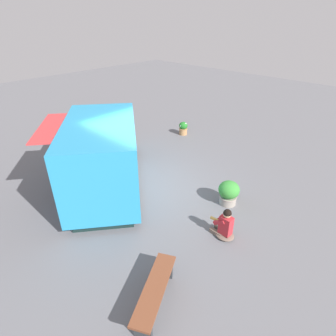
{
  "coord_description": "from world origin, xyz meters",
  "views": [
    {
      "loc": [
        -5.72,
        4.88,
        5.08
      ],
      "look_at": [
        -0.83,
        -0.25,
        1.06
      ],
      "focal_mm": 29.46,
      "sensor_mm": 36.0,
      "label": 1
    }
  ],
  "objects_px": {
    "food_truck": "(104,152)",
    "person_customer": "(225,226)",
    "planter_flowering_far": "(183,128)",
    "plaza_bench": "(155,291)",
    "planter_flowering_near": "(229,192)"
  },
  "relations": [
    {
      "from": "food_truck",
      "to": "person_customer",
      "type": "xyz_separation_m",
      "value": [
        -4.36,
        -0.51,
        -0.79
      ]
    },
    {
      "from": "planter_flowering_far",
      "to": "plaza_bench",
      "type": "height_order",
      "value": "planter_flowering_far"
    },
    {
      "from": "food_truck",
      "to": "planter_flowering_far",
      "type": "bearing_deg",
      "value": -79.93
    },
    {
      "from": "planter_flowering_near",
      "to": "planter_flowering_far",
      "type": "xyz_separation_m",
      "value": [
        4.54,
        -3.18,
        -0.08
      ]
    },
    {
      "from": "food_truck",
      "to": "plaza_bench",
      "type": "xyz_separation_m",
      "value": [
        -4.45,
        2.05,
        -0.76
      ]
    },
    {
      "from": "person_customer",
      "to": "planter_flowering_near",
      "type": "distance_m",
      "value": 1.45
    },
    {
      "from": "planter_flowering_near",
      "to": "plaza_bench",
      "type": "relative_size",
      "value": 0.45
    },
    {
      "from": "person_customer",
      "to": "planter_flowering_near",
      "type": "bearing_deg",
      "value": -61.01
    },
    {
      "from": "planter_flowering_near",
      "to": "plaza_bench",
      "type": "height_order",
      "value": "planter_flowering_near"
    },
    {
      "from": "food_truck",
      "to": "person_customer",
      "type": "distance_m",
      "value": 4.46
    },
    {
      "from": "planter_flowering_far",
      "to": "food_truck",
      "type": "bearing_deg",
      "value": 100.07
    },
    {
      "from": "food_truck",
      "to": "planter_flowering_near",
      "type": "relative_size",
      "value": 7.23
    },
    {
      "from": "food_truck",
      "to": "plaza_bench",
      "type": "distance_m",
      "value": 4.95
    },
    {
      "from": "person_customer",
      "to": "planter_flowering_far",
      "type": "height_order",
      "value": "person_customer"
    },
    {
      "from": "person_customer",
      "to": "planter_flowering_far",
      "type": "relative_size",
      "value": 1.42
    }
  ]
}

